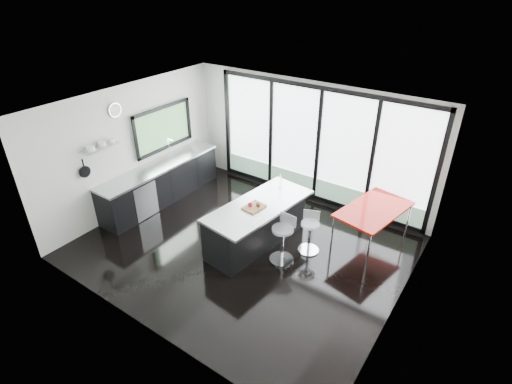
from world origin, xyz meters
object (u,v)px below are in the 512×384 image
Objects in this scene: island at (256,223)px; bar_stool_far at (309,237)px; bar_stool_near at (282,244)px; red_table at (371,226)px.

island is 1.07m from bar_stool_far.
red_table reaches higher than bar_stool_near.
island is at bearing -146.44° from red_table.
bar_stool_near is 0.62m from bar_stool_far.
bar_stool_far is at bearing 19.98° from island.
red_table is at bearing 23.46° from bar_stool_far.
red_table is at bearing 33.56° from island.
bar_stool_near is 1.86m from red_table.
island reaches higher than red_table.
red_table is (1.17, 1.44, 0.05)m from bar_stool_near.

